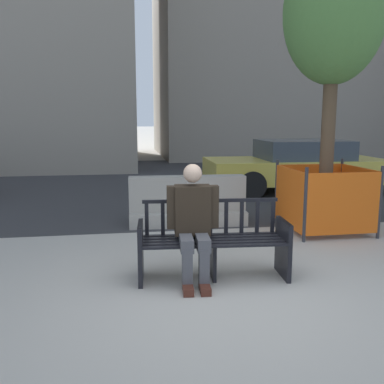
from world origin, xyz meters
The scene contains 8 objects.
ground_plane centered at (0.00, 0.00, 0.00)m, with size 200.00×200.00×0.00m, color #ADA89E.
street_asphalt centered at (0.00, 8.70, 0.00)m, with size 120.00×12.00×0.01m, color #333335.
street_bench centered at (-0.12, 0.58, 0.40)m, with size 1.72×0.64×0.88m.
seated_person centered at (-0.35, 0.54, 0.69)m, with size 0.59×0.74×1.31m.
jersey_barrier_centre centered at (-0.03, 3.15, 0.34)m, with size 2.02×0.74×0.84m.
street_tree centered at (2.11, 2.36, 3.36)m, with size 1.54×1.54×4.49m.
construction_fence centered at (2.11, 2.36, 0.56)m, with size 1.25×1.25×1.12m.
car_taxi_near centered at (3.20, 6.09, 0.65)m, with size 4.45×2.05×1.28m.
Camera 1 is at (-1.11, -4.03, 1.81)m, focal length 40.00 mm.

